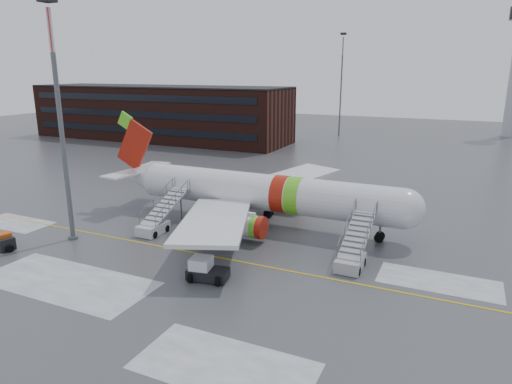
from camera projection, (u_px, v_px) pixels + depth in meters
The scene contains 9 objects.
ground at pixel (202, 249), 41.39m from camera, with size 260.00×260.00×0.00m, color #494C4F.
airliner at pixel (256, 192), 47.71m from camera, with size 35.03×32.97×11.18m.
airstair_fwd at pixel (353, 253), 37.76m from camera, with size 2.05×7.70×3.48m.
airstair_aft at pixel (157, 221), 45.78m from camera, with size 2.05×7.70×3.48m.
pushback_tug at pixel (206, 270), 35.27m from camera, with size 3.36×2.75×1.78m.
baggage_tractor at pixel (4, 242), 41.42m from camera, with size 3.01×1.90×1.49m.
light_mast_near at pixel (60, 120), 41.02m from camera, with size 1.20×1.20×21.79m.
terminal_building at pixel (159, 112), 106.24m from camera, with size 62.00×16.11×12.30m.
light_mast_far_n at pixel (341, 78), 109.45m from camera, with size 1.20×1.20×24.25m.
Camera 1 is at (20.68, -33.00, 15.75)m, focal length 32.00 mm.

